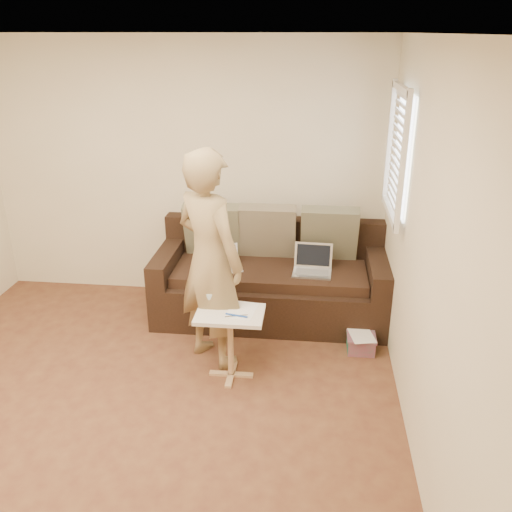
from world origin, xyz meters
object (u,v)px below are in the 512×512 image
object	(u,v)px
person	(210,260)
striped_box	(361,343)
laptop_white	(226,270)
drinking_glass	(210,300)
side_table	(231,345)
laptop_silver	(312,274)
sofa	(270,275)

from	to	relation	value
person	striped_box	distance (m)	1.54
laptop_white	drinking_glass	distance (m)	0.87
side_table	striped_box	bearing A→B (deg)	24.57
side_table	drinking_glass	size ratio (longest dim) A/B	4.85
laptop_silver	laptop_white	xyz separation A→B (m)	(-0.82, 0.01, 0.00)
side_table	drinking_glass	bearing A→B (deg)	154.04
sofa	striped_box	bearing A→B (deg)	-34.08
laptop_white	person	world-z (taller)	person
sofa	laptop_white	size ratio (longest dim) A/B	7.53
side_table	striped_box	world-z (taller)	side_table
person	striped_box	world-z (taller)	person
sofa	person	world-z (taller)	person
person	striped_box	size ratio (longest dim) A/B	7.27
laptop_silver	person	distance (m)	1.14
laptop_white	striped_box	world-z (taller)	laptop_white
laptop_white	drinking_glass	bearing A→B (deg)	-112.82
person	drinking_glass	bearing A→B (deg)	134.65
side_table	laptop_silver	bearing A→B (deg)	56.27
sofa	person	distance (m)	1.04
laptop_silver	side_table	distance (m)	1.15
person	drinking_glass	xyz separation A→B (m)	(0.02, -0.17, -0.27)
laptop_silver	person	world-z (taller)	person
laptop_silver	person	bearing A→B (deg)	-137.00
laptop_white	side_table	world-z (taller)	laptop_white
side_table	sofa	bearing A→B (deg)	77.86
side_table	striped_box	xyz separation A→B (m)	(1.08, 0.49, -0.21)
person	sofa	bearing A→B (deg)	-81.05
sofa	laptop_silver	size ratio (longest dim) A/B	6.18
sofa	drinking_glass	distance (m)	1.09
person	drinking_glass	world-z (taller)	person
laptop_white	side_table	xyz separation A→B (m)	(0.19, -0.95, -0.23)
sofa	side_table	size ratio (longest dim) A/B	3.78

